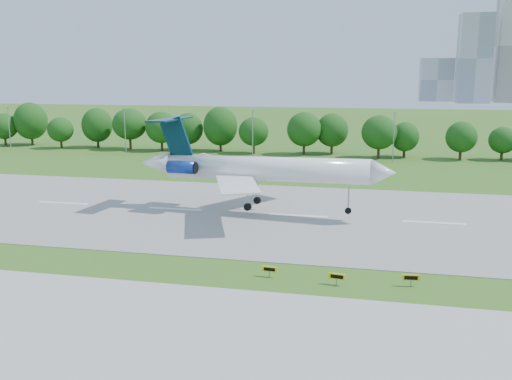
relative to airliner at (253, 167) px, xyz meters
name	(u,v)px	position (x,y,z in m)	size (l,w,h in m)	color
ground	(267,270)	(7.20, -25.22, -7.28)	(600.00, 600.00, 0.00)	#316119
runway	(299,216)	(7.20, -0.22, -7.24)	(400.00, 45.00, 0.08)	gray
taxiway	(224,343)	(7.20, -43.22, -7.24)	(400.00, 23.00, 0.08)	#ADADA8
tree_line	(335,132)	(7.20, 66.78, -1.09)	(288.40, 8.40, 10.40)	#382314
light_poles	(321,135)	(4.70, 56.78, -0.94)	(175.90, 0.25, 12.19)	gray
skyline	(509,60)	(107.36, 365.40, 23.19)	(127.00, 52.00, 80.00)	#B2B2B7
airliner	(253,167)	(0.00, 0.00, 0.00)	(40.86, 29.64, 13.91)	white
taxi_sign_left	(269,269)	(7.87, -27.28, -6.42)	(1.67, 0.33, 1.17)	gray
taxi_sign_centre	(411,278)	(22.67, -26.92, -6.34)	(1.83, 0.42, 1.28)	gray
taxi_sign_right	(337,277)	(15.14, -28.14, -6.36)	(1.78, 0.47, 1.25)	gray
service_vehicle_a	(204,156)	(-24.86, 53.92, -6.63)	(1.37, 3.92, 1.29)	silver
service_vehicle_b	(195,157)	(-26.78, 52.43, -6.69)	(1.40, 3.48, 1.18)	silver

